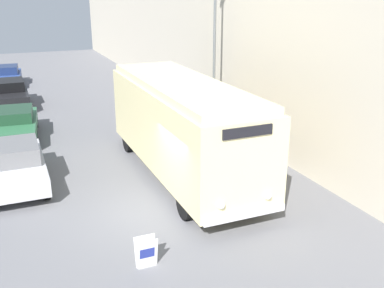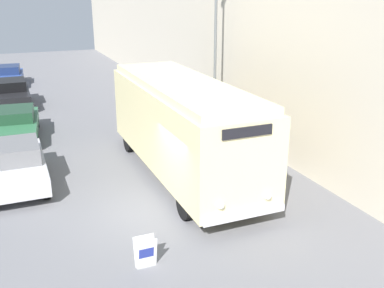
% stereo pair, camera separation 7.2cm
% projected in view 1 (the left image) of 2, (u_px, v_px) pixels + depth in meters
% --- Properties ---
extents(ground_plane, '(80.00, 80.00, 0.00)m').
position_uv_depth(ground_plane, '(157.00, 213.00, 13.85)').
color(ground_plane, slate).
extents(building_wall_right, '(0.30, 60.00, 8.12)m').
position_uv_depth(building_wall_right, '(204.00, 39.00, 23.46)').
color(building_wall_right, beige).
rests_on(building_wall_right, ground_plane).
extents(vintage_bus, '(2.69, 9.35, 3.49)m').
position_uv_depth(vintage_bus, '(182.00, 124.00, 16.09)').
color(vintage_bus, black).
rests_on(vintage_bus, ground_plane).
extents(sign_board, '(0.54, 0.30, 0.80)m').
position_uv_depth(sign_board, '(146.00, 253.00, 11.06)').
color(sign_board, gray).
rests_on(sign_board, ground_plane).
extents(streetlamp, '(0.36, 0.36, 7.55)m').
position_uv_depth(streetlamp, '(215.00, 31.00, 19.70)').
color(streetlamp, '#595E60').
rests_on(streetlamp, ground_plane).
extents(parked_car_near, '(1.93, 4.43, 1.51)m').
position_uv_depth(parked_car_near, '(16.00, 164.00, 15.55)').
color(parked_car_near, black).
rests_on(parked_car_near, ground_plane).
extents(parked_car_mid, '(2.24, 4.64, 1.39)m').
position_uv_depth(parked_car_mid, '(16.00, 124.00, 20.42)').
color(parked_car_mid, black).
rests_on(parked_car_mid, ground_plane).
extents(parked_car_far, '(1.78, 4.53, 1.57)m').
position_uv_depth(parked_car_far, '(11.00, 94.00, 25.92)').
color(parked_car_far, black).
rests_on(parked_car_far, ground_plane).
extents(parked_car_distant, '(2.14, 4.35, 1.39)m').
position_uv_depth(parked_car_distant, '(7.00, 76.00, 31.69)').
color(parked_car_distant, black).
rests_on(parked_car_distant, ground_plane).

